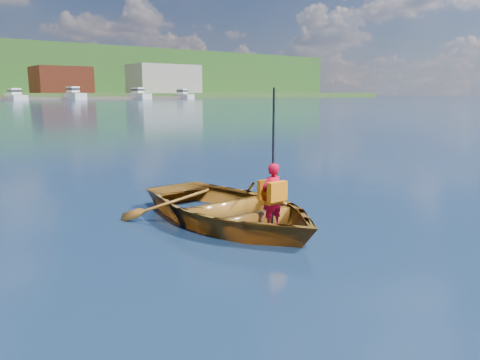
# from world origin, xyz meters

# --- Properties ---
(ground) EXTENTS (600.00, 600.00, 0.00)m
(ground) POSITION_xyz_m (0.00, 0.00, 0.00)
(ground) COLOR #183447
(ground) RESTS_ON ground
(rowboat) EXTENTS (2.94, 4.04, 0.82)m
(rowboat) POSITION_xyz_m (0.07, 0.00, 0.26)
(rowboat) COLOR brown
(rowboat) RESTS_ON ground
(child_paddler) EXTENTS (0.38, 0.35, 2.16)m
(child_paddler) POSITION_xyz_m (0.25, -0.89, 0.64)
(child_paddler) COLOR #BC0621
(child_paddler) RESTS_ON ground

